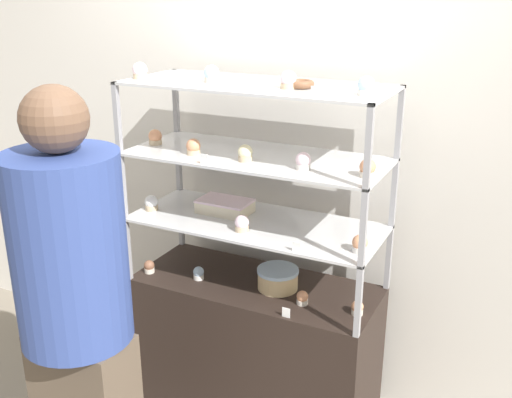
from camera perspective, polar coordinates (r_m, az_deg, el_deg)
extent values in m
cube|color=silver|center=(3.02, 3.31, 4.61)|extent=(8.00, 0.05, 2.60)
cube|color=black|center=(3.08, 0.00, -14.12)|extent=(1.16, 0.49, 0.74)
cube|color=#99999E|center=(3.27, -7.16, -1.73)|extent=(0.02, 0.02, 0.32)
cube|color=#99999E|center=(2.84, 12.52, -5.44)|extent=(0.02, 0.02, 0.32)
cube|color=#99999E|center=(2.93, -12.14, -4.65)|extent=(0.02, 0.02, 0.32)
cube|color=#99999E|center=(2.44, 9.74, -9.62)|extent=(0.02, 0.02, 0.32)
cube|color=silver|center=(2.76, 0.00, -2.28)|extent=(1.16, 0.49, 0.01)
cube|color=#99999E|center=(3.17, -7.39, 3.60)|extent=(0.02, 0.02, 0.32)
cube|color=#99999E|center=(2.73, 13.00, 0.61)|extent=(0.02, 0.02, 0.32)
cube|color=#99999E|center=(2.82, -12.59, 1.23)|extent=(0.02, 0.02, 0.32)
cube|color=#99999E|center=(2.31, 10.18, -2.73)|extent=(0.02, 0.02, 0.32)
cube|color=silver|center=(2.66, 0.00, 4.06)|extent=(1.16, 0.49, 0.01)
cube|color=#99999E|center=(3.10, -7.65, 9.24)|extent=(0.02, 0.02, 0.32)
cube|color=#99999E|center=(2.64, 13.52, 7.10)|extent=(0.02, 0.02, 0.32)
cube|color=#99999E|center=(2.74, -13.08, 7.54)|extent=(0.02, 0.02, 0.32)
cube|color=#99999E|center=(2.21, 10.67, 4.89)|extent=(0.02, 0.02, 0.32)
cube|color=silver|center=(2.59, 0.00, 10.82)|extent=(1.16, 0.49, 0.01)
cylinder|color=#DBBC84|center=(2.82, 2.05, -7.76)|extent=(0.19, 0.19, 0.08)
cylinder|color=silver|center=(2.80, 2.06, -6.85)|extent=(0.20, 0.20, 0.02)
cube|color=beige|center=(2.86, -2.97, -0.77)|extent=(0.25, 0.16, 0.05)
cube|color=silver|center=(2.85, -2.98, -0.17)|extent=(0.25, 0.16, 0.01)
cylinder|color=beige|center=(3.03, -10.11, -6.68)|extent=(0.05, 0.05, 0.02)
sphere|color=#8C5B42|center=(3.02, -10.14, -6.24)|extent=(0.05, 0.05, 0.05)
cylinder|color=white|center=(2.94, -5.48, -7.38)|extent=(0.05, 0.05, 0.02)
sphere|color=silver|center=(2.92, -5.49, -6.92)|extent=(0.05, 0.05, 0.05)
cylinder|color=beige|center=(2.72, 4.42, -9.72)|extent=(0.05, 0.05, 0.02)
sphere|color=#E5996B|center=(2.70, 4.44, -9.24)|extent=(0.05, 0.05, 0.05)
cylinder|color=beige|center=(2.67, 9.61, -10.55)|extent=(0.05, 0.05, 0.02)
sphere|color=#E5996B|center=(2.65, 9.64, -10.06)|extent=(0.05, 0.05, 0.05)
cube|color=white|center=(2.61, 2.88, -10.76)|extent=(0.04, 0.00, 0.04)
cylinder|color=#CCB28C|center=(2.94, -9.91, -0.80)|extent=(0.06, 0.06, 0.02)
sphere|color=white|center=(2.93, -9.94, -0.26)|extent=(0.06, 0.06, 0.06)
cylinder|color=#CCB28C|center=(2.65, -1.36, -2.82)|extent=(0.06, 0.06, 0.02)
sphere|color=silver|center=(2.64, -1.36, -2.22)|extent=(0.06, 0.06, 0.06)
cylinder|color=white|center=(2.48, 9.83, -4.73)|extent=(0.06, 0.06, 0.02)
sphere|color=#E5996B|center=(2.47, 9.86, -4.10)|extent=(0.06, 0.06, 0.06)
cube|color=white|center=(2.45, 3.88, -4.56)|extent=(0.04, 0.00, 0.04)
cylinder|color=#CCB28C|center=(2.88, -9.55, 5.38)|extent=(0.06, 0.06, 0.02)
sphere|color=#E5996B|center=(2.88, -9.58, 5.94)|extent=(0.06, 0.06, 0.06)
cylinder|color=#CCB28C|center=(2.68, -5.97, 4.48)|extent=(0.06, 0.06, 0.02)
sphere|color=#E5996B|center=(2.67, -5.99, 5.08)|extent=(0.06, 0.06, 0.06)
cylinder|color=#CCB28C|center=(2.57, -1.04, 3.89)|extent=(0.06, 0.06, 0.02)
sphere|color=#F4EAB2|center=(2.56, -1.04, 4.51)|extent=(0.06, 0.06, 0.06)
cylinder|color=white|center=(2.45, 4.50, 3.09)|extent=(0.06, 0.06, 0.02)
sphere|color=silver|center=(2.45, 4.52, 3.74)|extent=(0.06, 0.06, 0.06)
cylinder|color=beige|center=(2.39, 10.54, 2.36)|extent=(0.06, 0.06, 0.02)
sphere|color=#E5996B|center=(2.38, 10.59, 3.03)|extent=(0.06, 0.06, 0.06)
cube|color=white|center=(2.52, -4.96, 3.80)|extent=(0.04, 0.00, 0.04)
cylinder|color=#CCB28C|center=(2.78, -10.97, 11.41)|extent=(0.06, 0.06, 0.02)
sphere|color=silver|center=(2.77, -11.01, 12.00)|extent=(0.07, 0.07, 0.07)
cylinder|color=beige|center=(2.63, -4.24, 11.26)|extent=(0.06, 0.06, 0.02)
sphere|color=silver|center=(2.62, -4.26, 11.89)|extent=(0.07, 0.07, 0.07)
cylinder|color=#CCB28C|center=(2.46, 3.08, 10.71)|extent=(0.06, 0.06, 0.02)
sphere|color=silver|center=(2.45, 3.10, 11.38)|extent=(0.07, 0.07, 0.07)
cylinder|color=white|center=(2.33, 10.43, 9.94)|extent=(0.06, 0.06, 0.02)
sphere|color=silver|center=(2.33, 10.47, 10.65)|extent=(0.07, 0.07, 0.07)
cube|color=white|center=(2.24, 5.69, 10.08)|extent=(0.04, 0.00, 0.04)
torus|color=brown|center=(2.48, 4.24, 10.88)|extent=(0.12, 0.12, 0.03)
cylinder|color=#33478C|center=(2.26, -17.36, -4.62)|extent=(0.41, 0.41, 0.72)
sphere|color=brown|center=(2.12, -18.66, 7.22)|extent=(0.23, 0.23, 0.23)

